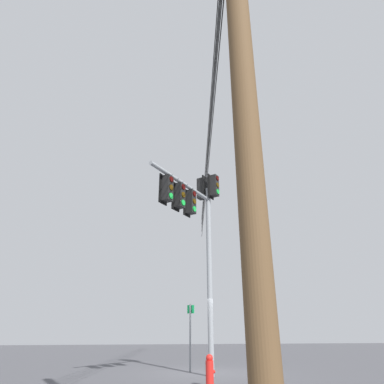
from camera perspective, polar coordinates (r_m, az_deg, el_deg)
The scene contains 6 objects.
ground_plane at distance 13.73m, azimuth 2.69°, elevation -28.58°, with size 60.00×60.00×0.00m, color #47474C.
signal_mast_assembly at distance 12.56m, azimuth 0.79°, elevation -4.29°, with size 3.32×2.98×7.45m.
utility_pole_wooden at distance 4.56m, azimuth 8.26°, elevation 23.87°, with size 0.29×1.63×9.20m.
route_sign_primary at distance 14.02m, azimuth -0.28°, elevation -22.58°, with size 0.21×0.25×2.43m.
fire_hydrant at distance 10.48m, azimuth 3.04°, elevation -28.17°, with size 0.26×0.29×0.81m.
overhead_wire_span at distance 15.28m, azimuth 2.50°, elevation 3.86°, with size 20.80×3.63×2.09m.
Camera 1 is at (13.37, -2.80, 1.39)m, focal length 31.17 mm.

